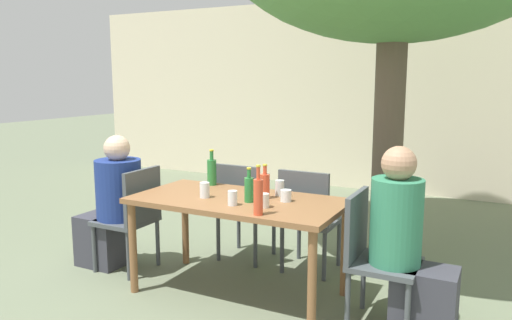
{
  "coord_description": "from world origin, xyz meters",
  "views": [
    {
      "loc": [
        1.8,
        -3.18,
        1.65
      ],
      "look_at": [
        0.0,
        0.3,
        1.0
      ],
      "focal_mm": 35.0,
      "sensor_mm": 36.0,
      "label": 1
    }
  ],
  "objects_px": {
    "drinking_glass_0": "(205,190)",
    "drinking_glass_2": "(233,198)",
    "dining_table_front": "(238,209)",
    "green_bottle_1": "(249,189)",
    "soda_bottle_2": "(258,196)",
    "patio_chair_3": "(308,215)",
    "drinking_glass_3": "(286,196)",
    "patio_chair_1": "(372,251)",
    "patio_chair_2": "(242,206)",
    "drinking_glass_4": "(280,188)",
    "soda_bottle_3": "(265,185)",
    "drinking_glass_1": "(264,200)",
    "green_bottle_0": "(212,171)",
    "patio_chair_0": "(133,213)",
    "person_seated_1": "(408,251)",
    "person_seated_0": "(112,208)"
  },
  "relations": [
    {
      "from": "dining_table_front",
      "to": "drinking_glass_2",
      "type": "xyz_separation_m",
      "value": [
        0.07,
        -0.19,
        0.14
      ]
    },
    {
      "from": "drinking_glass_2",
      "to": "drinking_glass_3",
      "type": "xyz_separation_m",
      "value": [
        0.29,
        0.28,
        -0.01
      ]
    },
    {
      "from": "green_bottle_1",
      "to": "drinking_glass_4",
      "type": "height_order",
      "value": "green_bottle_1"
    },
    {
      "from": "drinking_glass_0",
      "to": "drinking_glass_4",
      "type": "height_order",
      "value": "drinking_glass_4"
    },
    {
      "from": "patio_chair_0",
      "to": "green_bottle_1",
      "type": "height_order",
      "value": "green_bottle_1"
    },
    {
      "from": "patio_chair_0",
      "to": "drinking_glass_0",
      "type": "bearing_deg",
      "value": 83.7
    },
    {
      "from": "patio_chair_0",
      "to": "drinking_glass_0",
      "type": "height_order",
      "value": "patio_chair_0"
    },
    {
      "from": "patio_chair_0",
      "to": "green_bottle_0",
      "type": "height_order",
      "value": "green_bottle_0"
    },
    {
      "from": "dining_table_front",
      "to": "soda_bottle_2",
      "type": "distance_m",
      "value": 0.52
    },
    {
      "from": "drinking_glass_2",
      "to": "drinking_glass_3",
      "type": "relative_size",
      "value": 1.23
    },
    {
      "from": "drinking_glass_3",
      "to": "drinking_glass_4",
      "type": "distance_m",
      "value": 0.18
    },
    {
      "from": "person_seated_0",
      "to": "person_seated_1",
      "type": "relative_size",
      "value": 0.96
    },
    {
      "from": "green_bottle_1",
      "to": "drinking_glass_2",
      "type": "bearing_deg",
      "value": -112.87
    },
    {
      "from": "patio_chair_3",
      "to": "drinking_glass_3",
      "type": "bearing_deg",
      "value": 94.05
    },
    {
      "from": "patio_chair_1",
      "to": "patio_chair_2",
      "type": "relative_size",
      "value": 1.0
    },
    {
      "from": "soda_bottle_3",
      "to": "patio_chair_0",
      "type": "bearing_deg",
      "value": -175.1
    },
    {
      "from": "soda_bottle_2",
      "to": "drinking_glass_3",
      "type": "distance_m",
      "value": 0.43
    },
    {
      "from": "green_bottle_1",
      "to": "person_seated_0",
      "type": "bearing_deg",
      "value": 177.79
    },
    {
      "from": "patio_chair_3",
      "to": "drinking_glass_4",
      "type": "xyz_separation_m",
      "value": [
        -0.08,
        -0.41,
        0.31
      ]
    },
    {
      "from": "green_bottle_1",
      "to": "drinking_glass_1",
      "type": "xyz_separation_m",
      "value": [
        0.17,
        -0.09,
        -0.05
      ]
    },
    {
      "from": "person_seated_0",
      "to": "drinking_glass_3",
      "type": "xyz_separation_m",
      "value": [
        1.62,
        0.09,
        0.27
      ]
    },
    {
      "from": "green_bottle_0",
      "to": "drinking_glass_3",
      "type": "bearing_deg",
      "value": -16.62
    },
    {
      "from": "patio_chair_1",
      "to": "drinking_glass_4",
      "type": "relative_size",
      "value": 7.44
    },
    {
      "from": "dining_table_front",
      "to": "patio_chair_0",
      "type": "xyz_separation_m",
      "value": [
        -1.03,
        0.0,
        -0.16
      ]
    },
    {
      "from": "patio_chair_1",
      "to": "patio_chair_3",
      "type": "relative_size",
      "value": 1.0
    },
    {
      "from": "patio_chair_2",
      "to": "person_seated_0",
      "type": "bearing_deg",
      "value": 34.17
    },
    {
      "from": "soda_bottle_3",
      "to": "drinking_glass_1",
      "type": "height_order",
      "value": "soda_bottle_3"
    },
    {
      "from": "person_seated_0",
      "to": "drinking_glass_0",
      "type": "bearing_deg",
      "value": 85.12
    },
    {
      "from": "dining_table_front",
      "to": "patio_chair_2",
      "type": "height_order",
      "value": "patio_chair_2"
    },
    {
      "from": "patio_chair_3",
      "to": "green_bottle_0",
      "type": "distance_m",
      "value": 0.89
    },
    {
      "from": "patio_chair_1",
      "to": "patio_chair_2",
      "type": "height_order",
      "value": "same"
    },
    {
      "from": "drinking_glass_1",
      "to": "drinking_glass_2",
      "type": "distance_m",
      "value": 0.23
    },
    {
      "from": "patio_chair_1",
      "to": "green_bottle_1",
      "type": "relative_size",
      "value": 3.52
    },
    {
      "from": "drinking_glass_4",
      "to": "patio_chair_0",
      "type": "bearing_deg",
      "value": -169.81
    },
    {
      "from": "patio_chair_1",
      "to": "drinking_glass_1",
      "type": "relative_size",
      "value": 9.04
    },
    {
      "from": "soda_bottle_2",
      "to": "drinking_glass_4",
      "type": "bearing_deg",
      "value": 100.2
    },
    {
      "from": "drinking_glass_2",
      "to": "drinking_glass_3",
      "type": "bearing_deg",
      "value": 43.77
    },
    {
      "from": "person_seated_0",
      "to": "drinking_glass_0",
      "type": "relative_size",
      "value": 9.99
    },
    {
      "from": "green_bottle_1",
      "to": "drinking_glass_3",
      "type": "relative_size",
      "value": 2.96
    },
    {
      "from": "patio_chair_3",
      "to": "drinking_glass_2",
      "type": "distance_m",
      "value": 0.92
    },
    {
      "from": "drinking_glass_0",
      "to": "drinking_glass_2",
      "type": "height_order",
      "value": "drinking_glass_0"
    },
    {
      "from": "person_seated_1",
      "to": "soda_bottle_3",
      "type": "bearing_deg",
      "value": 84.56
    },
    {
      "from": "drinking_glass_2",
      "to": "person_seated_1",
      "type": "bearing_deg",
      "value": 9.18
    },
    {
      "from": "green_bottle_1",
      "to": "soda_bottle_2",
      "type": "bearing_deg",
      "value": -52.03
    },
    {
      "from": "green_bottle_0",
      "to": "soda_bottle_3",
      "type": "height_order",
      "value": "green_bottle_0"
    },
    {
      "from": "person_seated_1",
      "to": "green_bottle_1",
      "type": "bearing_deg",
      "value": 92.7
    },
    {
      "from": "patio_chair_1",
      "to": "person_seated_0",
      "type": "height_order",
      "value": "person_seated_0"
    },
    {
      "from": "patio_chair_3",
      "to": "person_seated_0",
      "type": "height_order",
      "value": "person_seated_0"
    },
    {
      "from": "patio_chair_0",
      "to": "person_seated_1",
      "type": "relative_size",
      "value": 0.73
    },
    {
      "from": "patio_chair_3",
      "to": "drinking_glass_3",
      "type": "relative_size",
      "value": 10.41
    }
  ]
}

